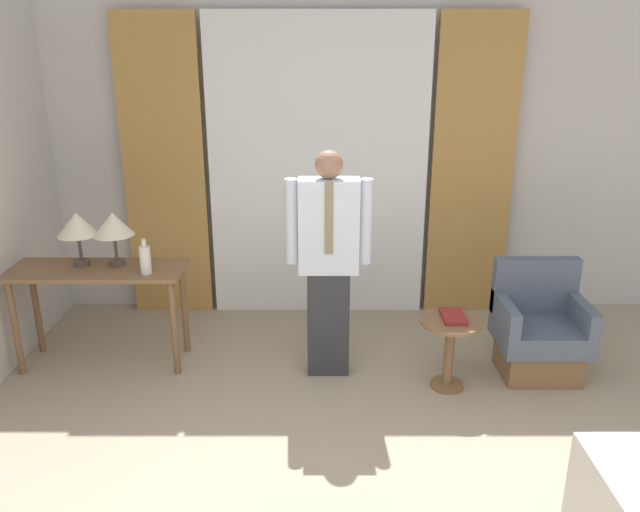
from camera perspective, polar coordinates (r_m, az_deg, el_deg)
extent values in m
cube|color=beige|center=(5.50, -0.27, 8.69)|extent=(10.00, 0.06, 2.70)
cube|color=white|center=(5.38, -0.27, 7.81)|extent=(1.86, 0.06, 2.58)
cube|color=#B28442|center=(5.55, -14.14, 7.57)|extent=(0.69, 0.06, 2.58)
cube|color=#B28442|center=(5.54, 13.62, 7.60)|extent=(0.69, 0.06, 2.58)
cube|color=brown|center=(4.85, -19.81, -1.23)|extent=(1.27, 0.48, 0.03)
cylinder|color=brown|center=(5.06, -26.17, -5.97)|extent=(0.05, 0.05, 0.74)
cylinder|color=brown|center=(4.67, -13.27, -6.46)|extent=(0.05, 0.05, 0.74)
cylinder|color=brown|center=(5.35, -24.58, -4.39)|extent=(0.05, 0.05, 0.74)
cylinder|color=brown|center=(4.99, -12.39, -4.70)|extent=(0.05, 0.05, 0.74)
cylinder|color=#4C4238|center=(4.94, -21.03, -0.56)|extent=(0.12, 0.12, 0.04)
cylinder|color=#4C4238|center=(4.91, -21.19, 0.72)|extent=(0.02, 0.02, 0.19)
cone|color=beige|center=(4.86, -21.44, 2.73)|extent=(0.29, 0.29, 0.17)
cylinder|color=#4C4238|center=(4.86, -18.13, -0.56)|extent=(0.12, 0.12, 0.04)
cylinder|color=#4C4238|center=(4.82, -18.27, 0.73)|extent=(0.02, 0.02, 0.19)
cone|color=beige|center=(4.77, -18.50, 2.78)|extent=(0.29, 0.29, 0.17)
cylinder|color=silver|center=(4.59, -15.77, -0.38)|extent=(0.08, 0.08, 0.20)
cylinder|color=silver|center=(4.55, -15.92, 1.15)|extent=(0.03, 0.03, 0.06)
cube|color=#2D2D33|center=(4.57, 0.67, -6.09)|extent=(0.30, 0.16, 0.80)
cube|color=silver|center=(4.31, 0.71, 2.74)|extent=(0.42, 0.19, 0.67)
cube|color=#847556|center=(4.19, 0.73, 3.45)|extent=(0.06, 0.01, 0.50)
cylinder|color=silver|center=(4.31, -2.70, 3.16)|extent=(0.09, 0.09, 0.60)
cylinder|color=silver|center=(4.31, 4.11, 3.16)|extent=(0.09, 0.09, 0.60)
sphere|color=#936B51|center=(4.21, 0.73, 8.36)|extent=(0.19, 0.19, 0.19)
cube|color=brown|center=(4.92, 19.16, -8.88)|extent=(0.53, 0.45, 0.25)
cube|color=#4C5666|center=(4.84, 19.42, -6.76)|extent=(0.63, 0.53, 0.16)
cube|color=#4C5666|center=(4.91, 18.97, -2.54)|extent=(0.63, 0.10, 0.43)
cube|color=#4C5666|center=(4.68, 16.49, -5.00)|extent=(0.08, 0.53, 0.18)
cube|color=#4C5666|center=(4.87, 22.67, -4.81)|extent=(0.08, 0.53, 0.18)
cylinder|color=brown|center=(4.65, 11.41, -11.44)|extent=(0.24, 0.24, 0.02)
cylinder|color=brown|center=(4.54, 11.61, -8.87)|extent=(0.07, 0.07, 0.50)
cylinder|color=brown|center=(4.42, 11.83, -5.89)|extent=(0.43, 0.43, 0.02)
cube|color=maroon|center=(4.44, 11.99, -5.41)|extent=(0.16, 0.26, 0.03)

